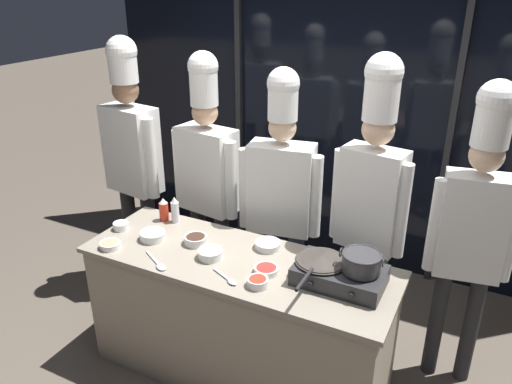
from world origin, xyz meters
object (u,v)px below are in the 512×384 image
prep_bowl_ginger (153,235)px  chef_pastry (372,189)px  prep_bowl_bean_sprouts (121,225)px  chef_apprentice (474,217)px  prep_bowl_bell_pepper (266,269)px  serving_spoon_slotted (159,265)px  frying_pan (321,259)px  prep_bowl_garlic (268,244)px  stock_pot (361,262)px  squeeze_bottle_clear (175,210)px  chef_head (131,148)px  chef_line (281,188)px  serving_spoon_solid (229,280)px  squeeze_bottle_chili (164,210)px  portable_stove (340,275)px  prep_bowl_soy_glaze (196,239)px  prep_bowl_chili_flakes (258,282)px  chef_sous (207,168)px  prep_bowl_shrimp (210,253)px  prep_bowl_mushrooms (110,245)px

prep_bowl_ginger → chef_pastry: size_ratio=0.08×
prep_bowl_bean_sprouts → chef_apprentice: 2.24m
prep_bowl_bell_pepper → serving_spoon_slotted: size_ratio=0.60×
frying_pan → prep_bowl_garlic: (-0.41, 0.17, -0.10)m
frying_pan → stock_pot: 0.23m
squeeze_bottle_clear → prep_bowl_bean_sprouts: size_ratio=1.81×
chef_head → prep_bowl_bean_sprouts: bearing=130.6°
squeeze_bottle_clear → chef_line: chef_line is taller
serving_spoon_solid → chef_pastry: bearing=56.4°
squeeze_bottle_chili → prep_bowl_ginger: (0.10, -0.26, -0.05)m
serving_spoon_slotted → prep_bowl_bean_sprouts: bearing=153.1°
portable_stove → squeeze_bottle_clear: bearing=170.7°
frying_pan → chef_head: (-1.82, 0.59, 0.20)m
prep_bowl_soy_glaze → squeeze_bottle_chili: bearing=154.7°
serving_spoon_solid → chef_line: bearing=94.9°
squeeze_bottle_chili → prep_bowl_bell_pepper: bearing=-16.7°
prep_bowl_chili_flakes → squeeze_bottle_clear: bearing=153.0°
chef_head → chef_apprentice: (2.54, -0.01, -0.03)m
prep_bowl_bean_sprouts → chef_pastry: 1.68m
chef_sous → prep_bowl_bean_sprouts: bearing=78.3°
prep_bowl_soy_glaze → chef_sous: (-0.31, 0.64, 0.22)m
prep_bowl_soy_glaze → prep_bowl_shrimp: bearing=-31.6°
prep_bowl_soy_glaze → chef_head: size_ratio=0.07×
prep_bowl_bell_pepper → chef_pastry: 0.86m
prep_bowl_ginger → chef_sous: (-0.02, 0.72, 0.22)m
prep_bowl_bell_pepper → serving_spoon_solid: prep_bowl_bell_pepper is taller
portable_stove → chef_head: size_ratio=0.24×
serving_spoon_solid → chef_sous: (-0.71, 0.91, 0.24)m
chef_pastry → prep_bowl_garlic: bearing=48.0°
prep_bowl_bean_sprouts → chef_apprentice: bearing=16.5°
chef_sous → chef_apprentice: size_ratio=1.01×
prep_bowl_mushrooms → prep_bowl_bean_sprouts: size_ratio=1.27×
squeeze_bottle_clear → prep_bowl_bell_pepper: 0.90m
prep_bowl_shrimp → prep_bowl_chili_flakes: bearing=-19.1°
prep_bowl_shrimp → chef_head: chef_head is taller
serving_spoon_slotted → chef_line: size_ratio=0.13×
chef_pastry → prep_bowl_soy_glaze: bearing=40.4°
serving_spoon_slotted → chef_line: bearing=67.9°
chef_line → squeeze_bottle_chili: bearing=21.3°
prep_bowl_soy_glaze → portable_stove: bearing=-0.7°
squeeze_bottle_clear → chef_line: (0.62, 0.41, 0.13)m
prep_bowl_ginger → prep_bowl_mushrooms: bearing=-129.3°
prep_bowl_bean_sprouts → squeeze_bottle_chili: bearing=53.7°
prep_bowl_shrimp → serving_spoon_solid: (0.22, -0.16, -0.03)m
squeeze_bottle_clear → chef_line: size_ratio=0.10×
serving_spoon_solid → prep_bowl_garlic: bearing=84.9°
frying_pan → prep_bowl_soy_glaze: (-0.85, 0.02, -0.10)m
frying_pan → prep_bowl_shrimp: size_ratio=3.30×
chef_sous → squeeze_bottle_chili: bearing=89.0°
squeeze_bottle_clear → prep_bowl_garlic: (0.73, -0.04, -0.06)m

